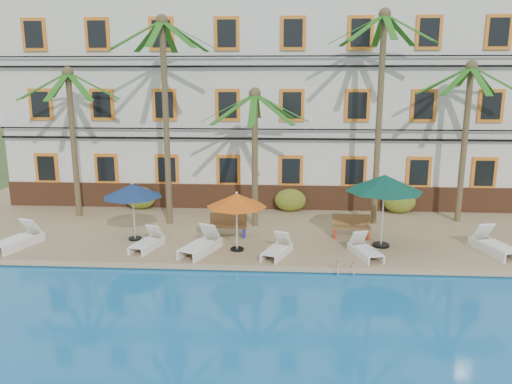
# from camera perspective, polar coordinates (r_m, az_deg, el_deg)

# --- Properties ---
(ground) EXTENTS (100.00, 100.00, 0.00)m
(ground) POSITION_cam_1_polar(r_m,az_deg,el_deg) (17.81, -0.84, -8.45)
(ground) COLOR #384C23
(ground) RESTS_ON ground
(pool_deck) EXTENTS (30.00, 12.00, 0.25)m
(pool_deck) POSITION_cam_1_polar(r_m,az_deg,el_deg) (22.49, 0.13, -3.52)
(pool_deck) COLOR tan
(pool_deck) RESTS_ON ground
(swimming_pool) EXTENTS (26.00, 12.00, 0.20)m
(swimming_pool) POSITION_cam_1_polar(r_m,az_deg,el_deg) (11.55, -3.66, -20.70)
(swimming_pool) COLOR #1974BC
(swimming_pool) RESTS_ON ground
(pool_coping) EXTENTS (30.00, 0.35, 0.06)m
(pool_coping) POSITION_cam_1_polar(r_m,az_deg,el_deg) (16.87, -1.07, -8.68)
(pool_coping) COLOR tan
(pool_coping) RESTS_ON pool_deck
(hotel_building) EXTENTS (25.40, 6.44, 10.22)m
(hotel_building) POSITION_cam_1_polar(r_m,az_deg,el_deg) (26.57, 0.79, 10.51)
(hotel_building) COLOR silver
(hotel_building) RESTS_ON pool_deck
(palm_a) EXTENTS (4.46, 4.46, 6.73)m
(palm_a) POSITION_cam_1_polar(r_m,az_deg,el_deg) (23.84, -20.33, 7.71)
(palm_a) COLOR brown
(palm_a) RESTS_ON pool_deck
(palm_b) EXTENTS (4.46, 4.46, 8.75)m
(palm_b) POSITION_cam_1_polar(r_m,az_deg,el_deg) (21.42, -10.37, 10.93)
(palm_b) COLOR brown
(palm_b) RESTS_ON pool_deck
(palm_c) EXTENTS (4.46, 4.46, 5.87)m
(palm_c) POSITION_cam_1_polar(r_m,az_deg,el_deg) (20.86, -0.14, 6.45)
(palm_c) COLOR brown
(palm_c) RESTS_ON pool_deck
(palm_d) EXTENTS (4.46, 4.46, 8.99)m
(palm_d) POSITION_cam_1_polar(r_m,az_deg,el_deg) (21.72, 14.05, 11.14)
(palm_d) COLOR brown
(palm_d) RESTS_ON pool_deck
(palm_e) EXTENTS (4.46, 4.46, 6.97)m
(palm_e) POSITION_cam_1_polar(r_m,az_deg,el_deg) (23.29, 22.94, 7.74)
(palm_e) COLOR brown
(palm_e) RESTS_ON pool_deck
(shrub_left) EXTENTS (1.50, 0.90, 1.10)m
(shrub_left) POSITION_cam_1_polar(r_m,az_deg,el_deg) (24.85, -13.09, -0.66)
(shrub_left) COLOR #1E5E1B
(shrub_left) RESTS_ON pool_deck
(shrub_mid) EXTENTS (1.50, 0.90, 1.10)m
(shrub_mid) POSITION_cam_1_polar(r_m,az_deg,el_deg) (23.83, 3.93, -0.93)
(shrub_mid) COLOR #1E5E1B
(shrub_mid) RESTS_ON pool_deck
(shrub_right) EXTENTS (1.50, 0.90, 1.10)m
(shrub_right) POSITION_cam_1_polar(r_m,az_deg,el_deg) (24.42, 16.08, -1.07)
(shrub_right) COLOR #1E5E1B
(shrub_right) RESTS_ON pool_deck
(umbrella_blue) EXTENTS (2.31, 2.31, 2.31)m
(umbrella_blue) POSITION_cam_1_polar(r_m,az_deg,el_deg) (19.88, -13.93, 0.13)
(umbrella_blue) COLOR black
(umbrella_blue) RESTS_ON pool_deck
(umbrella_red) EXTENTS (2.23, 2.23, 2.23)m
(umbrella_red) POSITION_cam_1_polar(r_m,az_deg,el_deg) (18.09, -2.23, -0.98)
(umbrella_red) COLOR black
(umbrella_red) RESTS_ON pool_deck
(umbrella_green) EXTENTS (2.85, 2.85, 2.84)m
(umbrella_green) POSITION_cam_1_polar(r_m,az_deg,el_deg) (18.99, 14.47, 0.94)
(umbrella_green) COLOR black
(umbrella_green) RESTS_ON pool_deck
(lounger_a) EXTENTS (1.29, 2.17, 0.97)m
(lounger_a) POSITION_cam_1_polar(r_m,az_deg,el_deg) (20.90, -25.51, -4.85)
(lounger_a) COLOR white
(lounger_a) RESTS_ON pool_deck
(lounger_b) EXTENTS (1.03, 1.81, 0.81)m
(lounger_b) POSITION_cam_1_polar(r_m,az_deg,el_deg) (19.14, -12.29, -5.58)
(lounger_b) COLOR white
(lounger_b) RESTS_ON pool_deck
(lounger_c) EXTENTS (1.42, 2.17, 0.97)m
(lounger_c) POSITION_cam_1_polar(r_m,az_deg,el_deg) (18.39, -6.31, -5.97)
(lounger_c) COLOR white
(lounger_c) RESTS_ON pool_deck
(lounger_d) EXTENTS (1.16, 1.79, 0.80)m
(lounger_d) POSITION_cam_1_polar(r_m,az_deg,el_deg) (18.00, 2.44, -6.50)
(lounger_d) COLOR white
(lounger_d) RESTS_ON pool_deck
(lounger_e) EXTENTS (1.12, 1.85, 0.82)m
(lounger_e) POSITION_cam_1_polar(r_m,az_deg,el_deg) (18.34, 12.34, -6.40)
(lounger_e) COLOR white
(lounger_e) RESTS_ON pool_deck
(lounger_f) EXTENTS (1.25, 2.18, 0.97)m
(lounger_f) POSITION_cam_1_polar(r_m,az_deg,el_deg) (20.18, 25.51, -5.45)
(lounger_f) COLOR white
(lounger_f) RESTS_ON pool_deck
(bench_left) EXTENTS (1.51, 0.49, 0.93)m
(bench_left) POSITION_cam_1_polar(r_m,az_deg,el_deg) (20.13, -3.20, -3.76)
(bench_left) COLOR olive
(bench_left) RESTS_ON pool_deck
(bench_right) EXTENTS (1.52, 0.56, 0.93)m
(bench_right) POSITION_cam_1_polar(r_m,az_deg,el_deg) (20.29, 10.85, -3.85)
(bench_right) COLOR olive
(bench_right) RESTS_ON pool_deck
(pool_ladder) EXTENTS (0.54, 0.74, 0.74)m
(pool_ladder) POSITION_cam_1_polar(r_m,az_deg,el_deg) (16.86, 10.13, -9.02)
(pool_ladder) COLOR silver
(pool_ladder) RESTS_ON ground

